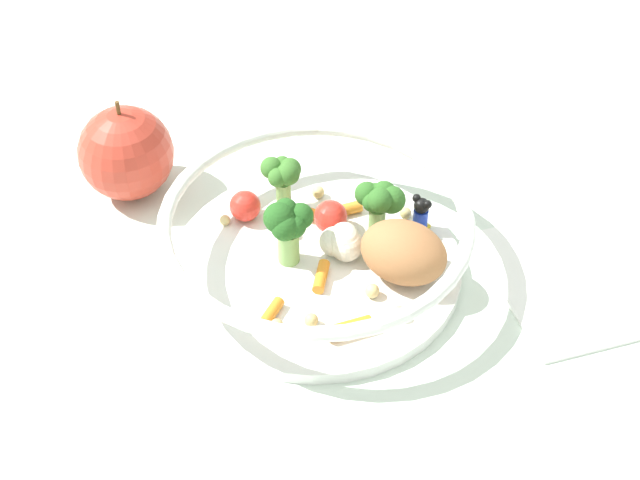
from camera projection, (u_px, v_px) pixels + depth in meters
ground_plane at (317, 276)px, 0.77m from camera, size 2.40×2.40×0.00m
food_container at (329, 239)px, 0.75m from camera, size 0.25×0.25×0.07m
loose_apple at (126, 153)px, 0.82m from camera, size 0.08×0.08×0.10m
folded_napkin at (578, 276)px, 0.76m from camera, size 0.16×0.15×0.01m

